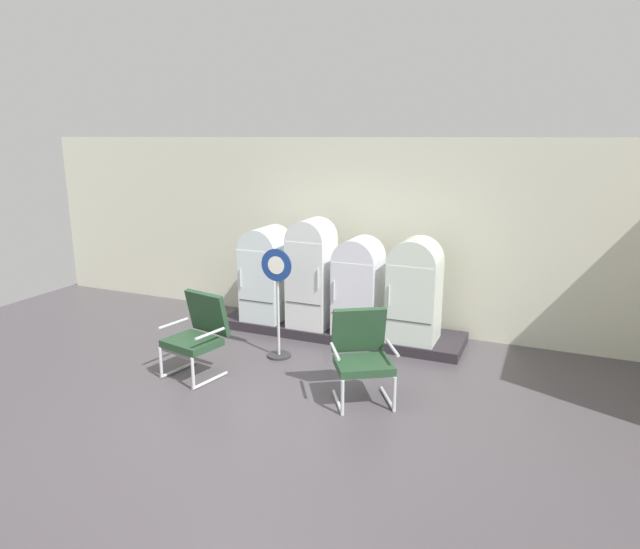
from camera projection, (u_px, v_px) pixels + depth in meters
ground at (233, 430)px, 5.74m from camera, size 12.00×10.00×0.05m
back_wall at (355, 232)px, 8.65m from camera, size 11.76×0.12×2.91m
display_plinth at (339, 330)px, 8.42m from camera, size 3.68×0.95×0.14m
refrigerator_0 at (266, 271)px, 8.59m from camera, size 0.62×0.72×1.44m
refrigerator_1 at (311, 270)px, 8.23m from camera, size 0.60×0.63×1.62m
refrigerator_2 at (358, 283)px, 7.97m from camera, size 0.63×0.63×1.39m
refrigerator_3 at (415, 287)px, 7.65m from camera, size 0.67×0.62×1.44m
armchair_left at (198, 331)px, 6.91m from camera, size 0.77×0.77×1.04m
armchair_right at (362, 352)px, 6.26m from camera, size 0.87×0.88×1.04m
sign_stand at (278, 306)px, 7.41m from camera, size 0.43×0.32×1.50m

